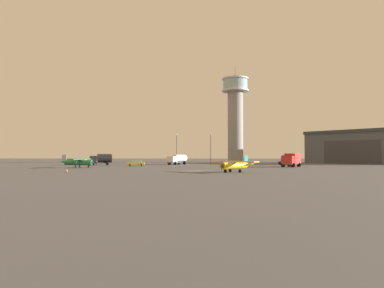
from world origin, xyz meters
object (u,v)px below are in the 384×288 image
object	(u,v)px
truck_flatbed_blue	(286,160)
truck_fuel_tanker_white	(178,159)
control_tower	(235,113)
light_post_east	(177,146)
truck_box_red	(291,160)
truck_fuel_tanker_black	(101,159)
airplane_yellow	(235,165)
light_post_west	(211,146)
car_orange	(91,162)
car_yellow	(136,163)
airplane_green	(78,162)
traffic_cone_near_left	(67,170)

from	to	relation	value
truck_flatbed_blue	truck_fuel_tanker_white	bearing A→B (deg)	122.07
truck_flatbed_blue	control_tower	bearing A→B (deg)	55.07
truck_flatbed_blue	light_post_east	distance (m)	33.51
truck_fuel_tanker_white	light_post_east	xyz separation A→B (m)	(-1.43, 10.48, 3.89)
truck_box_red	truck_fuel_tanker_black	bearing A→B (deg)	-70.78
airplane_yellow	light_post_west	xyz separation A→B (m)	(-4.24, 52.67, 4.41)
control_tower	truck_box_red	world-z (taller)	control_tower
car_orange	truck_flatbed_blue	bearing A→B (deg)	-76.91
control_tower	truck_box_red	distance (m)	47.28
truck_box_red	car_yellow	world-z (taller)	truck_box_red
airplane_green	truck_flatbed_blue	xyz separation A→B (m)	(50.46, 28.40, -0.03)
truck_fuel_tanker_white	car_orange	world-z (taller)	truck_fuel_tanker_white
truck_flatbed_blue	light_post_west	bearing A→B (deg)	98.86
truck_flatbed_blue	light_post_east	size ratio (longest dim) A/B	0.66
airplane_green	traffic_cone_near_left	world-z (taller)	airplane_green
car_yellow	truck_flatbed_blue	bearing A→B (deg)	-166.21
truck_fuel_tanker_black	truck_flatbed_blue	world-z (taller)	truck_fuel_tanker_black
car_orange	truck_fuel_tanker_black	bearing A→B (deg)	-132.56
airplane_yellow	truck_flatbed_blue	world-z (taller)	truck_flatbed_blue
truck_box_red	car_yellow	distance (m)	37.73
airplane_green	traffic_cone_near_left	size ratio (longest dim) A/B	15.04
truck_fuel_tanker_white	car_yellow	size ratio (longest dim) A/B	1.58
airplane_yellow	car_orange	distance (m)	60.00
control_tower	traffic_cone_near_left	bearing A→B (deg)	-114.05
light_post_west	truck_fuel_tanker_black	bearing A→B (deg)	-152.20
truck_fuel_tanker_white	car_yellow	world-z (taller)	truck_fuel_tanker_white
control_tower	truck_fuel_tanker_white	distance (m)	35.89
truck_fuel_tanker_black	car_orange	size ratio (longest dim) A/B	1.38
control_tower	truck_fuel_tanker_black	world-z (taller)	control_tower
car_orange	light_post_west	distance (m)	36.60
truck_box_red	airplane_yellow	bearing A→B (deg)	2.73
truck_fuel_tanker_black	truck_fuel_tanker_white	xyz separation A→B (m)	(20.37, 5.39, -0.07)
airplane_yellow	truck_box_red	xyz separation A→B (m)	(14.63, 25.51, 0.47)
truck_box_red	light_post_east	world-z (taller)	light_post_east
car_yellow	light_post_west	world-z (taller)	light_post_west
airplane_yellow	light_post_east	world-z (taller)	light_post_east
control_tower	car_orange	distance (m)	53.07
airplane_yellow	light_post_east	distance (m)	55.13
truck_fuel_tanker_black	truck_fuel_tanker_white	distance (m)	21.07
airplane_yellow	truck_fuel_tanker_white	size ratio (longest dim) A/B	1.06
airplane_green	traffic_cone_near_left	xyz separation A→B (m)	(6.04, -19.51, -1.01)
truck_flatbed_blue	airplane_green	bearing A→B (deg)	143.99
truck_box_red	light_post_west	world-z (taller)	light_post_west
control_tower	truck_fuel_tanker_white	world-z (taller)	control_tower
car_yellow	truck_fuel_tanker_black	bearing A→B (deg)	-39.54
airplane_green	truck_box_red	distance (m)	48.01
airplane_green	control_tower	bearing A→B (deg)	55.02
truck_flatbed_blue	light_post_west	xyz separation A→B (m)	(-21.89, 6.18, 4.37)
traffic_cone_near_left	car_orange	bearing A→B (deg)	105.55
airplane_green	truck_flatbed_blue	bearing A→B (deg)	30.78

